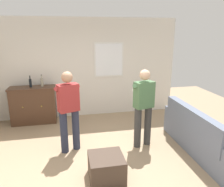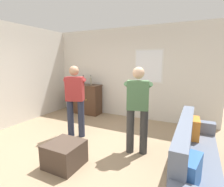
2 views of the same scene
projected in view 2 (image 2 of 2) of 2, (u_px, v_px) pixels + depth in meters
The scene contains 9 objects.
ground at pixel (81, 153), 3.43m from camera, with size 10.40×10.40×0.00m, color #9E8466.
wall_back_with_window at pixel (130, 73), 5.51m from camera, with size 5.20×0.15×2.80m.
couch at pixel (194, 161), 2.53m from camera, with size 0.57×2.27×0.93m.
sideboard_cabinet at pixel (84, 99), 6.02m from camera, with size 1.20×0.49×1.00m.
bottle_wine_green at pixel (91, 81), 5.82m from camera, with size 0.07×0.07×0.32m.
bottle_liquor_amber at pixel (83, 81), 5.93m from camera, with size 0.07×0.07×0.31m.
ottoman at pixel (65, 154), 3.00m from camera, with size 0.58×0.58×0.42m, color #47382D.
person_standing_left at pixel (75, 98), 4.06m from camera, with size 0.52×0.52×1.68m.
person_standing_right at pixel (138, 106), 3.31m from camera, with size 0.54×0.52×1.68m.
Camera 2 is at (1.95, -2.55, 1.78)m, focal length 28.00 mm.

